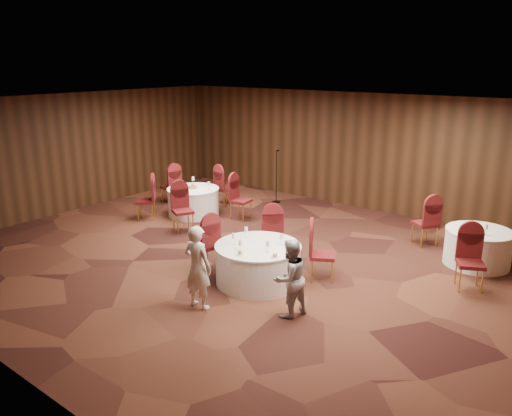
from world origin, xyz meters
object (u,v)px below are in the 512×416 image
Objects in this scene: table_left at (193,201)px; table_right at (478,247)px; table_main at (258,263)px; woman_a at (198,267)px; mic_stand at (276,187)px; woman_b at (290,278)px.

table_right is (7.00, 1.09, 0.00)m from table_left.
table_main is 1.23× the size of table_right.
woman_a is at bearing -123.75° from table_right.
mic_stand is at bearing 66.45° from table_left.
table_left is at bearing -113.55° from mic_stand.
woman_b reaches higher than table_right.
woman_a is (2.75, -6.11, 0.28)m from mic_stand.
table_main and table_left have the same top height.
table_main is at bearing -131.62° from table_right.
table_right is at bearing 8.84° from table_left.
table_main is at bearing -104.65° from woman_b.
woman_a reaches higher than table_main.
table_main is at bearing -101.31° from woman_a.
mic_stand is at bearing -126.68° from woman_b.
table_left is at bearing -171.16° from table_right.
table_left is 2.60m from mic_stand.
table_main is at bearing -58.04° from mic_stand.
table_main and table_right have the same top height.
table_right is at bearing 171.83° from woman_b.
woman_b is (1.37, 0.70, -0.07)m from woman_a.
mic_stand is 6.71m from woman_a.
mic_stand reaches higher than woman_a.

